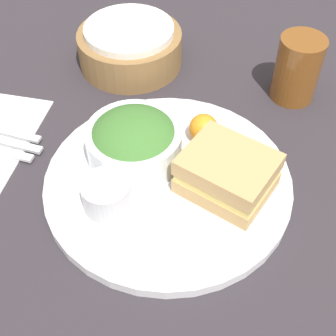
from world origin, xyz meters
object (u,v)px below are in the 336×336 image
Objects in this scene: salad_bowl at (134,141)px; drink_glass at (297,69)px; bread_basket at (130,46)px; sandwich at (227,172)px; plate at (168,182)px; dressing_cup at (106,195)px.

drink_glass is (0.20, 0.19, 0.01)m from salad_bowl.
drink_glass reaches higher than bread_basket.
bread_basket is at bearing 127.82° from sandwich.
plate is 0.27m from drink_glass.
salad_bowl is 0.23m from bread_basket.
plate is at bearing -124.04° from drink_glass.
plate is 2.42× the size of sandwich.
salad_bowl is 0.74× the size of bread_basket.
dressing_cup reaches higher than plate.
plate is 5.41× the size of dressing_cup.
dressing_cup is at bearing -79.80° from bread_basket.
dressing_cup is 0.31m from bread_basket.
dressing_cup is at bearing -127.29° from drink_glass.
bread_basket is (-0.06, 0.31, -0.00)m from dressing_cup.
bread_basket is at bearing 106.83° from salad_bowl.
drink_glass is 0.60× the size of bread_basket.
dressing_cup is (-0.06, -0.06, 0.03)m from plate.
drink_glass is at bearing -5.98° from bread_basket.
sandwich is at bearing -108.94° from drink_glass.
dressing_cup is 0.35× the size of bread_basket.
salad_bowl is at bearing 82.04° from dressing_cup.
drink_glass is at bearing 71.06° from sandwich.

